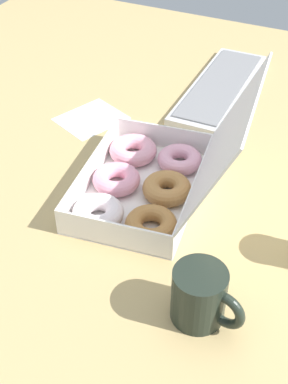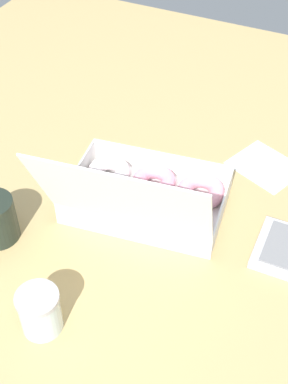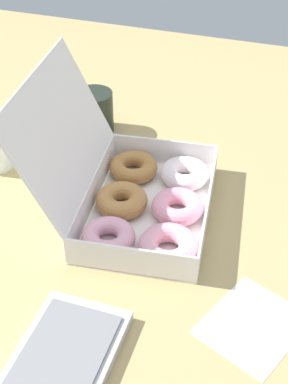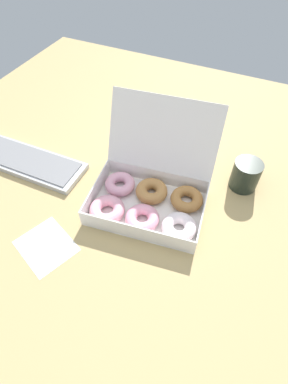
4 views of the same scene
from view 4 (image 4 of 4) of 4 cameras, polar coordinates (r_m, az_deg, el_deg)
ground_plane at (r=92.02cm, az=-0.67°, el=-2.70°), size 180.00×180.00×2.00cm
donut_box at (r=88.34cm, az=0.90°, el=-1.08°), size 37.22×36.27×26.24cm
keyboard at (r=110.54cm, az=-21.83°, el=5.66°), size 43.17×13.99×2.20cm
coffee_mug at (r=97.97cm, az=18.90°, el=3.29°), size 8.61×12.37×9.66cm
glass_jar at (r=110.23cm, az=10.28°, el=11.10°), size 7.56×7.56×8.74cm
paper_napkin at (r=87.25cm, az=-18.15°, el=-9.72°), size 18.72×17.51×0.15cm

